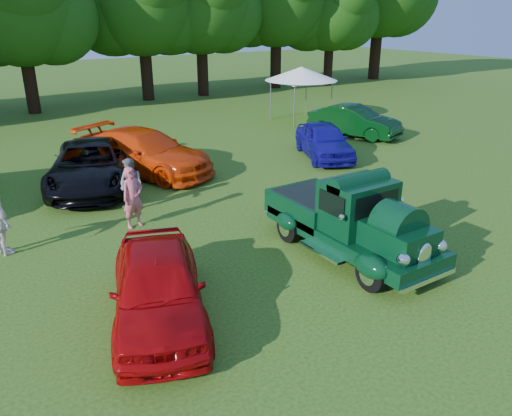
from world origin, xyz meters
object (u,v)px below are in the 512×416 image
spectator_grey (131,185)px  spectator_white (0,224)px  back_car_green (354,121)px  canopy_tent (301,74)px  spectator_pink (133,197)px  back_car_orange (144,152)px  back_car_blue (324,140)px  red_convertible (158,286)px  back_car_black (91,165)px  hero_pickup (349,221)px

spectator_grey → spectator_white: size_ratio=0.98×
back_car_green → canopy_tent: bearing=69.9°
spectator_pink → canopy_tent: canopy_tent is taller
back_car_orange → back_car_green: bearing=-25.1°
back_car_blue → back_car_green: (3.78, 2.16, 0.02)m
spectator_grey → back_car_orange: bearing=121.8°
back_car_blue → back_car_green: 4.36m
back_car_blue → back_car_orange: bearing=-171.6°
red_convertible → spectator_white: bearing=134.2°
back_car_orange → spectator_pink: bearing=-140.9°
back_car_black → back_car_orange: bearing=35.0°
red_convertible → spectator_grey: 6.21m
red_convertible → spectator_pink: spectator_pink is taller
back_car_blue → back_car_green: back_car_green is taller
red_convertible → spectator_grey: (1.65, 5.99, 0.08)m
canopy_tent → back_car_blue: bearing=-120.3°
hero_pickup → spectator_grey: size_ratio=3.09×
back_car_black → spectator_white: 5.30m
back_car_blue → spectator_white: 12.96m
back_car_black → canopy_tent: size_ratio=1.34×
spectator_pink → spectator_grey: 1.33m
hero_pickup → spectator_white: size_ratio=3.02×
red_convertible → back_car_green: 17.23m
hero_pickup → canopy_tent: 16.61m
hero_pickup → back_car_green: (9.11, 9.39, -0.11)m
hero_pickup → back_car_green: 13.08m
hero_pickup → red_convertible: size_ratio=1.16×
back_car_black → spectator_white: bearing=-108.5°
hero_pickup → back_car_orange: bearing=101.1°
back_car_blue → red_convertible: bearing=-121.0°
spectator_pink → spectator_grey: size_ratio=1.08×
back_car_orange → back_car_black: bearing=167.2°
hero_pickup → spectator_pink: (-3.98, 4.54, 0.02)m
hero_pickup → back_car_orange: 9.39m
back_car_green → red_convertible: bearing=-165.9°
red_convertible → back_car_orange: 9.99m
spectator_white → back_car_green: bearing=-93.4°
hero_pickup → back_car_green: bearing=45.9°
hero_pickup → back_car_orange: hero_pickup is taller
red_convertible → back_car_black: size_ratio=0.77×
back_car_orange → canopy_tent: bearing=-3.5°
red_convertible → spectator_white: 5.31m
back_car_black → red_convertible: bearing=-76.3°
red_convertible → spectator_pink: 4.89m
spectator_grey → spectator_pink: bearing=-48.7°
spectator_grey → canopy_tent: (12.71, 7.95, 1.76)m
spectator_grey → back_car_black: bearing=156.6°
back_car_blue → canopy_tent: 7.79m
back_car_black → spectator_pink: 4.17m
red_convertible → back_car_green: bearing=53.9°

